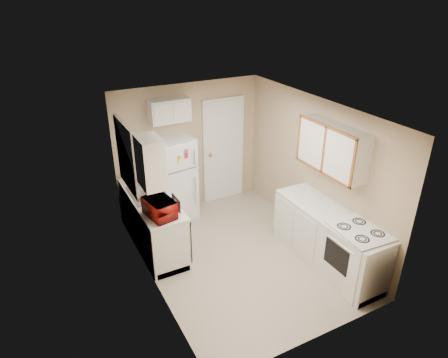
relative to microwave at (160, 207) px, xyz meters
name	(u,v)px	position (x,y,z in m)	size (l,w,h in m)	color
floor	(238,255)	(1.15, -0.29, -1.05)	(3.80, 3.80, 0.00)	beige
ceiling	(241,110)	(1.15, -0.29, 1.35)	(3.80, 3.80, 0.00)	white
wall_left	(149,212)	(-0.25, -0.29, 0.15)	(3.80, 3.80, 0.00)	tan
wall_right	(314,171)	(2.55, -0.29, 0.15)	(3.80, 3.80, 0.00)	tan
wall_back	(189,147)	(1.15, 1.61, 0.15)	(2.80, 2.80, 0.00)	tan
wall_front	(325,260)	(1.15, -2.19, 0.15)	(2.80, 2.80, 0.00)	tan
left_counter	(153,222)	(0.05, 0.61, -0.60)	(0.60, 1.80, 0.90)	silver
dishwasher	(183,233)	(0.34, 0.01, -0.56)	(0.03, 0.58, 0.72)	black
sink	(148,196)	(0.05, 0.76, -0.19)	(0.54, 0.74, 0.16)	gray
microwave	(160,207)	(0.00, 0.00, 0.00)	(0.27, 0.49, 0.33)	maroon
soap_bottle	(137,180)	(0.00, 1.12, -0.05)	(0.10, 0.10, 0.22)	silver
window_blinds	(127,156)	(-0.21, 0.76, 0.55)	(0.10, 0.98, 1.08)	silver
upper_cabinet_left	(150,162)	(-0.10, -0.07, 0.75)	(0.30, 0.45, 0.70)	silver
refrigerator	(175,179)	(0.71, 1.30, -0.27)	(0.64, 0.62, 1.55)	white
cabinet_over_fridge	(169,110)	(0.75, 1.46, 0.95)	(0.70, 0.30, 0.40)	silver
interior_door	(223,150)	(1.85, 1.57, -0.03)	(0.86, 0.06, 2.08)	white
right_counter	(328,239)	(2.25, -1.09, -0.60)	(0.60, 2.00, 0.90)	silver
stove	(356,257)	(2.28, -1.64, -0.58)	(0.62, 0.77, 0.93)	white
upper_cabinet_right	(333,148)	(2.40, -0.79, 0.75)	(0.30, 1.20, 0.70)	silver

